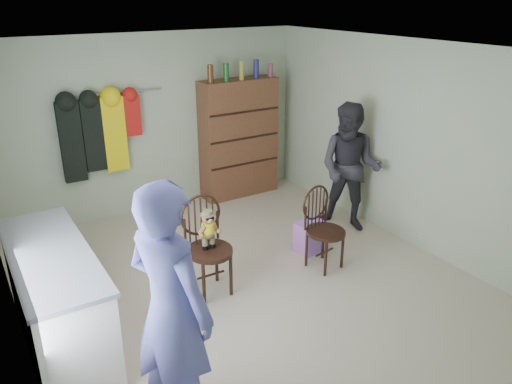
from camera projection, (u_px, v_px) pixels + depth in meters
ground_plane at (246, 281)px, 5.54m from camera, size 5.00×5.00×0.00m
room_walls at (220, 133)px, 5.36m from camera, size 5.00×5.00×5.00m
counter at (57, 299)px, 4.40m from camera, size 0.64×1.86×0.94m
chair_front at (207, 239)px, 5.16m from camera, size 0.47×0.47×1.06m
chair_far at (322, 225)px, 5.68m from camera, size 0.49×0.49×0.97m
striped_bag at (311, 236)px, 6.14m from camera, size 0.39×0.32×0.37m
person_left at (171, 311)px, 3.41m from camera, size 0.69×0.83×1.93m
person_right at (350, 168)px, 6.49m from camera, size 1.00×1.05×1.71m
dresser at (239, 138)px, 7.62m from camera, size 1.20×0.39×2.07m
coat_rack at (98, 134)px, 6.54m from camera, size 1.42×0.12×1.09m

